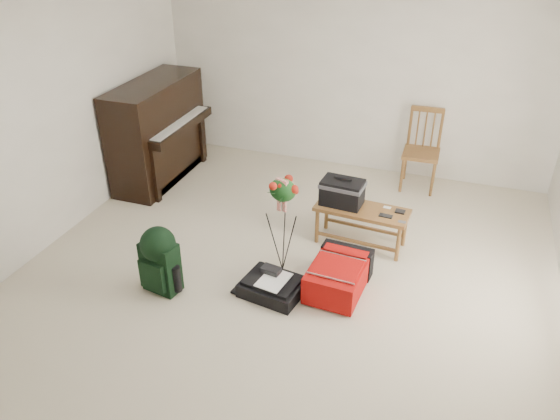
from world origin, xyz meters
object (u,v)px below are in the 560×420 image
at_px(flower_stand, 283,226).
at_px(piano, 158,133).
at_px(black_duffel, 273,286).
at_px(bench, 348,198).
at_px(dining_chair, 422,151).
at_px(red_suitcase, 340,272).
at_px(green_backpack, 159,257).

bearing_deg(flower_stand, piano, 167.51).
height_order(piano, flower_stand, piano).
bearing_deg(piano, flower_stand, -33.31).
distance_m(piano, black_duffel, 2.85).
height_order(bench, dining_chair, dining_chair).
distance_m(red_suitcase, flower_stand, 0.68).
distance_m(black_duffel, flower_stand, 0.56).
height_order(bench, black_duffel, bench).
bearing_deg(black_duffel, dining_chair, 78.65).
xyz_separation_m(dining_chair, red_suitcase, (-0.43, -2.31, -0.32)).
bearing_deg(flower_stand, black_duffel, -63.68).
relative_size(piano, black_duffel, 2.50).
relative_size(bench, red_suitcase, 1.34).
xyz_separation_m(bench, black_duffel, (-0.42, -1.08, -0.43)).
bearing_deg(bench, red_suitcase, -76.63).
bearing_deg(green_backpack, bench, 54.21).
height_order(piano, dining_chair, piano).
relative_size(bench, dining_chair, 0.98).
height_order(black_duffel, green_backpack, green_backpack).
bearing_deg(bench, flower_stand, -118.73).
bearing_deg(green_backpack, dining_chair, 65.90).
bearing_deg(piano, black_duffel, -39.27).
height_order(red_suitcase, flower_stand, flower_stand).
bearing_deg(flower_stand, bench, 78.03).
bearing_deg(red_suitcase, flower_stand, 176.53).
bearing_deg(green_backpack, flower_stand, 44.72).
height_order(piano, bench, piano).
bearing_deg(bench, dining_chair, 74.07).
height_order(dining_chair, flower_stand, flower_stand).
height_order(red_suitcase, black_duffel, red_suitcase).
bearing_deg(black_duffel, piano, 149.91).
bearing_deg(dining_chair, green_backpack, -125.44).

